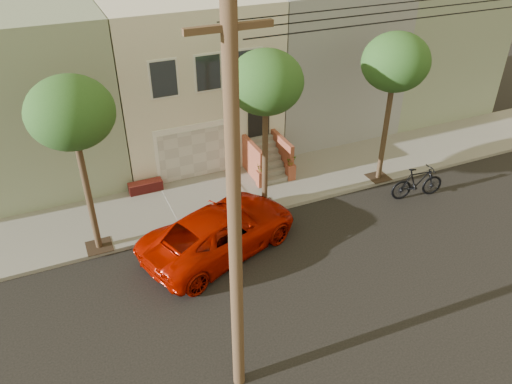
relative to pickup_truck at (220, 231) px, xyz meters
name	(u,v)px	position (x,y,z in m)	size (l,w,h in m)	color
ground	(286,275)	(1.50, -2.19, -0.81)	(90.00, 90.00, 0.00)	black
sidewalk	(228,195)	(1.50, 3.16, -0.74)	(40.00, 3.70, 0.15)	gray
house_row	(181,70)	(1.50, 9.00, 2.83)	(33.10, 11.70, 7.00)	beige
tree_left	(71,114)	(-4.00, 1.71, 4.44)	(2.70, 2.57, 6.30)	#2D2116
tree_mid	(266,83)	(2.50, 1.71, 4.44)	(2.70, 2.57, 6.30)	#2D2116
tree_right	(396,63)	(8.00, 1.71, 4.44)	(2.70, 2.57, 6.30)	#2D2116
pickup_truck	(220,231)	(0.00, 0.00, 0.00)	(2.70, 5.84, 1.62)	#AD0F00
motorcycle	(418,182)	(8.63, -0.04, -0.12)	(0.65, 2.31, 1.39)	black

